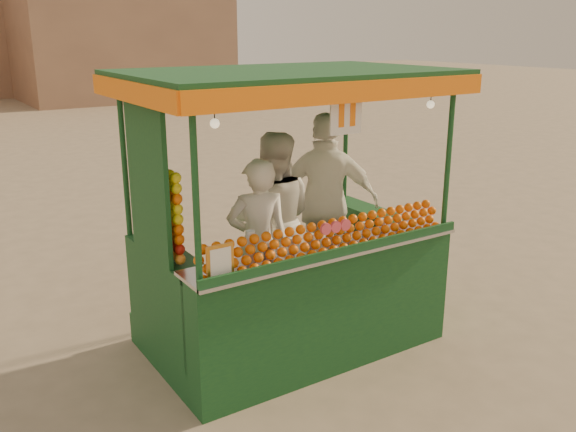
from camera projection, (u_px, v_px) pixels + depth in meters
ground at (238, 342)px, 6.36m from camera, size 90.00×90.00×0.00m
building_right at (121, 43)px, 28.55m from camera, size 9.00×6.00×5.00m
juice_cart at (289, 264)px, 6.01m from camera, size 3.01×1.95×2.74m
vendor_left at (258, 243)px, 5.86m from camera, size 0.69×0.56×1.64m
vendor_middle at (273, 220)px, 6.30m from camera, size 1.10×1.03×1.81m
vendor_right at (326, 203)px, 6.64m from camera, size 1.22×1.00×1.95m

